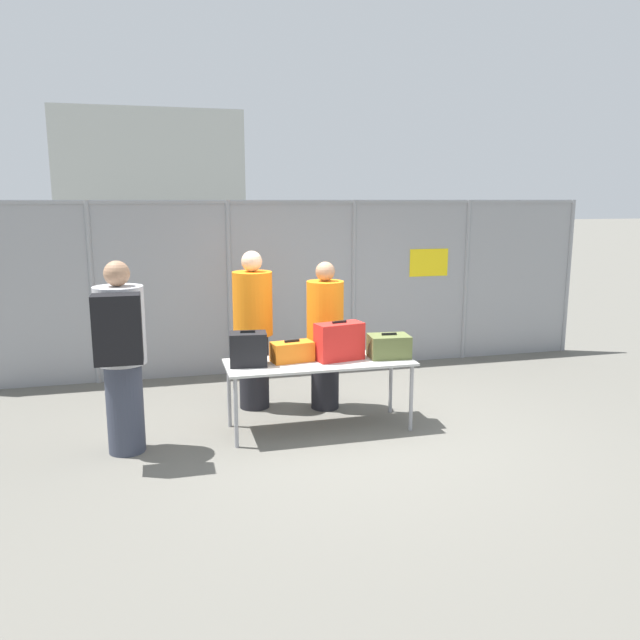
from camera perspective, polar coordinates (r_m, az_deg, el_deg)
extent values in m
plane|color=#605E56|center=(6.60, 2.35, -10.25)|extent=(120.00, 120.00, 0.00)
cylinder|color=gray|center=(8.56, -20.08, 2.27)|extent=(0.07, 0.07, 2.38)
cylinder|color=gray|center=(8.57, -8.26, 2.83)|extent=(0.07, 0.07, 2.38)
cylinder|color=gray|center=(8.93, 3.07, 3.26)|extent=(0.07, 0.07, 2.38)
cylinder|color=gray|center=(9.61, 13.16, 3.54)|extent=(0.07, 0.07, 2.38)
cylinder|color=gray|center=(10.54, 21.71, 3.69)|extent=(0.07, 0.07, 2.38)
cube|color=gray|center=(8.71, -2.48, 3.07)|extent=(8.82, 0.01, 2.38)
cube|color=gray|center=(8.62, -2.54, 10.72)|extent=(8.82, 0.04, 0.04)
cube|color=yellow|center=(9.30, 9.92, 5.19)|extent=(0.60, 0.01, 0.40)
cube|color=#B2B2AD|center=(6.49, -0.06, -3.89)|extent=(1.94, 0.71, 0.02)
cylinder|color=#99999E|center=(6.15, -7.69, -8.40)|extent=(0.04, 0.04, 0.71)
cylinder|color=#99999E|center=(6.60, 8.34, -7.06)|extent=(0.04, 0.04, 0.71)
cylinder|color=#99999E|center=(6.71, -8.31, -6.76)|extent=(0.04, 0.04, 0.71)
cylinder|color=#99999E|center=(7.13, 6.48, -5.65)|extent=(0.04, 0.04, 0.71)
cube|color=black|center=(6.32, -6.59, -2.65)|extent=(0.39, 0.29, 0.34)
cube|color=black|center=(6.28, -6.63, -1.05)|extent=(0.15, 0.04, 0.02)
cube|color=orange|center=(6.46, -2.57, -2.91)|extent=(0.46, 0.28, 0.20)
cube|color=black|center=(6.44, -2.58, -1.92)|extent=(0.16, 0.05, 0.02)
cube|color=red|center=(6.50, 1.77, -1.97)|extent=(0.53, 0.32, 0.39)
cube|color=black|center=(6.46, 1.78, -0.18)|extent=(0.16, 0.06, 0.02)
cube|color=#566033|center=(6.66, 6.32, -2.39)|extent=(0.45, 0.34, 0.24)
cube|color=black|center=(6.63, 6.34, -1.28)|extent=(0.16, 0.04, 0.02)
cylinder|color=#383D4C|center=(6.27, -17.39, -7.66)|extent=(0.35, 0.35, 0.87)
cylinder|color=#B2B2B7|center=(6.07, -17.82, -0.46)|extent=(0.46, 0.46, 0.73)
sphere|color=#A57A5B|center=(6.00, -18.09, 4.06)|extent=(0.24, 0.24, 0.24)
cube|color=black|center=(5.72, -18.03, -0.79)|extent=(0.41, 0.25, 0.61)
cylinder|color=black|center=(7.22, 0.47, -4.95)|extent=(0.32, 0.32, 0.81)
cylinder|color=orange|center=(7.05, 0.48, 0.85)|extent=(0.42, 0.42, 0.67)
sphere|color=#A57A5B|center=(6.99, 0.49, 4.46)|extent=(0.22, 0.22, 0.22)
cylinder|color=black|center=(7.27, -6.06, -4.66)|extent=(0.34, 0.34, 0.87)
cylinder|color=orange|center=(7.10, -6.18, 1.52)|extent=(0.45, 0.45, 0.72)
sphere|color=beige|center=(7.04, -6.27, 5.36)|extent=(0.23, 0.23, 0.23)
cube|color=white|center=(11.03, 8.13, 0.57)|extent=(2.65, 1.56, 0.47)
sphere|color=black|center=(10.11, 7.52, -0.86)|extent=(0.66, 0.66, 0.66)
sphere|color=black|center=(11.66, 4.42, 0.79)|extent=(0.66, 0.66, 0.66)
cylinder|color=#59595B|center=(10.51, -0.95, -0.85)|extent=(0.93, 0.06, 0.06)
cube|color=#B2B7B2|center=(46.95, -15.13, 12.59)|extent=(11.77, 11.27, 7.98)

